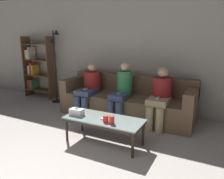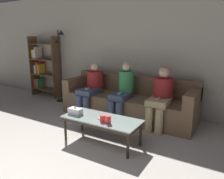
{
  "view_description": "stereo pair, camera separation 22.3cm",
  "coord_description": "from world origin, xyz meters",
  "px_view_note": "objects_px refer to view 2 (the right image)",
  "views": [
    {
      "loc": [
        1.7,
        -0.73,
        1.6
      ],
      "look_at": [
        0.0,
        2.58,
        0.7
      ],
      "focal_mm": 35.0,
      "sensor_mm": 36.0,
      "label": 1
    },
    {
      "loc": [
        1.9,
        -0.62,
        1.6
      ],
      "look_at": [
        0.0,
        2.58,
        0.7
      ],
      "focal_mm": 35.0,
      "sensor_mm": 36.0,
      "label": 2
    }
  ],
  "objects_px": {
    "seated_person_mid_left": "(123,90)",
    "seated_person_left_end": "(92,86)",
    "cup_near_right": "(108,120)",
    "game_remote": "(102,118)",
    "standing_lamp": "(60,58)",
    "coffee_table": "(102,121)",
    "couch": "(128,102)",
    "bookshelf": "(43,68)",
    "seated_person_mid_right": "(161,95)",
    "cup_near_left": "(103,118)",
    "tissue_box": "(75,111)"
  },
  "relations": [
    {
      "from": "coffee_table",
      "to": "cup_near_left",
      "type": "distance_m",
      "value": 0.17
    },
    {
      "from": "cup_near_left",
      "to": "coffee_table",
      "type": "bearing_deg",
      "value": 129.37
    },
    {
      "from": "game_remote",
      "to": "tissue_box",
      "type": "bearing_deg",
      "value": -171.47
    },
    {
      "from": "cup_near_right",
      "to": "seated_person_mid_left",
      "type": "relative_size",
      "value": 0.1
    },
    {
      "from": "cup_near_left",
      "to": "seated_person_left_end",
      "type": "height_order",
      "value": "seated_person_left_end"
    },
    {
      "from": "coffee_table",
      "to": "bookshelf",
      "type": "relative_size",
      "value": 0.75
    },
    {
      "from": "bookshelf",
      "to": "seated_person_mid_left",
      "type": "bearing_deg",
      "value": -10.29
    },
    {
      "from": "cup_near_left",
      "to": "standing_lamp",
      "type": "distance_m",
      "value": 2.76
    },
    {
      "from": "cup_near_left",
      "to": "game_remote",
      "type": "height_order",
      "value": "cup_near_left"
    },
    {
      "from": "couch",
      "to": "seated_person_left_end",
      "type": "relative_size",
      "value": 2.51
    },
    {
      "from": "seated_person_mid_left",
      "to": "game_remote",
      "type": "bearing_deg",
      "value": -80.41
    },
    {
      "from": "standing_lamp",
      "to": "seated_person_mid_right",
      "type": "relative_size",
      "value": 1.63
    },
    {
      "from": "tissue_box",
      "to": "seated_person_left_end",
      "type": "relative_size",
      "value": 0.2
    },
    {
      "from": "couch",
      "to": "coffee_table",
      "type": "relative_size",
      "value": 2.24
    },
    {
      "from": "couch",
      "to": "seated_person_left_end",
      "type": "xyz_separation_m",
      "value": [
        -0.75,
        -0.22,
        0.28
      ]
    },
    {
      "from": "couch",
      "to": "seated_person_mid_right",
      "type": "relative_size",
      "value": 2.49
    },
    {
      "from": "cup_near_right",
      "to": "seated_person_left_end",
      "type": "height_order",
      "value": "seated_person_left_end"
    },
    {
      "from": "coffee_table",
      "to": "standing_lamp",
      "type": "relative_size",
      "value": 0.68
    },
    {
      "from": "couch",
      "to": "game_remote",
      "type": "bearing_deg",
      "value": -82.09
    },
    {
      "from": "seated_person_left_end",
      "to": "seated_person_mid_right",
      "type": "relative_size",
      "value": 0.99
    },
    {
      "from": "couch",
      "to": "cup_near_left",
      "type": "distance_m",
      "value": 1.4
    },
    {
      "from": "standing_lamp",
      "to": "seated_person_left_end",
      "type": "height_order",
      "value": "standing_lamp"
    },
    {
      "from": "game_remote",
      "to": "seated_person_mid_right",
      "type": "relative_size",
      "value": 0.14
    },
    {
      "from": "seated_person_mid_left",
      "to": "standing_lamp",
      "type": "bearing_deg",
      "value": 169.59
    },
    {
      "from": "cup_near_left",
      "to": "cup_near_right",
      "type": "distance_m",
      "value": 0.11
    },
    {
      "from": "bookshelf",
      "to": "standing_lamp",
      "type": "bearing_deg",
      "value": -10.01
    },
    {
      "from": "coffee_table",
      "to": "cup_near_right",
      "type": "relative_size",
      "value": 10.46
    },
    {
      "from": "cup_near_left",
      "to": "cup_near_right",
      "type": "xyz_separation_m",
      "value": [
        0.11,
        -0.02,
        0.01
      ]
    },
    {
      "from": "cup_near_left",
      "to": "standing_lamp",
      "type": "xyz_separation_m",
      "value": [
        -2.22,
        1.5,
        0.64
      ]
    },
    {
      "from": "seated_person_mid_left",
      "to": "seated_person_left_end",
      "type": "bearing_deg",
      "value": 179.53
    },
    {
      "from": "coffee_table",
      "to": "seated_person_left_end",
      "type": "xyz_separation_m",
      "value": [
        -0.92,
        1.04,
        0.23
      ]
    },
    {
      "from": "seated_person_left_end",
      "to": "bookshelf",
      "type": "bearing_deg",
      "value": 166.17
    },
    {
      "from": "cup_near_right",
      "to": "game_remote",
      "type": "height_order",
      "value": "cup_near_right"
    },
    {
      "from": "bookshelf",
      "to": "seated_person_mid_right",
      "type": "bearing_deg",
      "value": -7.89
    },
    {
      "from": "couch",
      "to": "seated_person_mid_left",
      "type": "bearing_deg",
      "value": -90.0
    },
    {
      "from": "cup_near_right",
      "to": "bookshelf",
      "type": "distance_m",
      "value": 3.56
    },
    {
      "from": "coffee_table",
      "to": "bookshelf",
      "type": "xyz_separation_m",
      "value": [
        -2.93,
        1.54,
        0.43
      ]
    },
    {
      "from": "seated_person_left_end",
      "to": "seated_person_mid_left",
      "type": "distance_m",
      "value": 0.75
    },
    {
      "from": "game_remote",
      "to": "standing_lamp",
      "type": "bearing_deg",
      "value": 146.77
    },
    {
      "from": "bookshelf",
      "to": "seated_person_mid_left",
      "type": "height_order",
      "value": "bookshelf"
    },
    {
      "from": "couch",
      "to": "cup_near_right",
      "type": "relative_size",
      "value": 23.39
    },
    {
      "from": "coffee_table",
      "to": "couch",
      "type": "bearing_deg",
      "value": 97.91
    },
    {
      "from": "game_remote",
      "to": "standing_lamp",
      "type": "height_order",
      "value": "standing_lamp"
    },
    {
      "from": "couch",
      "to": "seated_person_mid_left",
      "type": "xyz_separation_m",
      "value": [
        0.0,
        -0.22,
        0.29
      ]
    },
    {
      "from": "coffee_table",
      "to": "seated_person_mid_right",
      "type": "xyz_separation_m",
      "value": [
        0.57,
        1.05,
        0.23
      ]
    },
    {
      "from": "game_remote",
      "to": "coffee_table",
      "type": "bearing_deg",
      "value": -97.13
    },
    {
      "from": "seated_person_mid_left",
      "to": "couch",
      "type": "bearing_deg",
      "value": 90.0
    },
    {
      "from": "coffee_table",
      "to": "cup_near_left",
      "type": "relative_size",
      "value": 12.22
    },
    {
      "from": "standing_lamp",
      "to": "seated_person_left_end",
      "type": "distance_m",
      "value": 1.35
    },
    {
      "from": "game_remote",
      "to": "bookshelf",
      "type": "relative_size",
      "value": 0.09
    }
  ]
}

